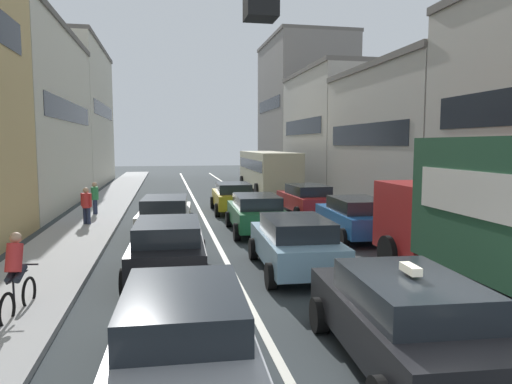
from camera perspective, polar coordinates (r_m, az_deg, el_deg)
name	(u,v)px	position (r m, az deg, el deg)	size (l,w,h in m)	color
sidewalk_left	(103,208)	(25.95, -18.20, -1.88)	(2.60, 64.00, 0.14)	#9C9C9C
lane_stripe_left	(198,207)	(25.81, -7.11, -1.82)	(0.16, 60.00, 0.01)	silver
lane_stripe_right	(259,205)	(26.25, 0.31, -1.64)	(0.16, 60.00, 0.01)	silver
building_row_right	(365,120)	(32.69, 13.18, 8.52)	(7.20, 43.90, 13.35)	gray
traffic_light_pole	(35,97)	(4.32, -25.41, 10.41)	(3.58, 0.38, 5.50)	#2D2D33
removalist_box_truck	(508,213)	(11.21, 28.45, -2.32)	(2.80, 7.74, 3.58)	#A51E1E
taxi_centre_lane_front	(404,318)	(7.69, 17.68, -14.45)	(2.27, 4.40, 1.66)	black
sedan_left_lane_front	(183,335)	(6.85, -8.86, -16.84)	(2.19, 4.36, 1.49)	gray
sedan_centre_lane_second	(295,243)	(12.64, 4.80, -6.19)	(2.21, 4.37, 1.49)	#759EB7
wagon_left_lane_second	(168,247)	(12.33, -10.72, -6.58)	(2.17, 4.35, 1.49)	black
hatchback_centre_lane_third	(256,212)	(18.09, 0.00, -2.52)	(2.17, 4.35, 1.49)	#19592D
sedan_left_lane_third	(165,215)	(17.74, -11.02, -2.79)	(2.29, 4.41, 1.49)	beige
coupe_centre_lane_fourth	(233,196)	(23.62, -2.84, -0.55)	(2.15, 4.34, 1.49)	#B29319
sedan_right_lane_behind_truck	(355,217)	(17.44, 12.07, -2.96)	(2.23, 4.38, 1.49)	#194C8C
wagon_right_lane_far	(307,199)	(22.67, 6.22, -0.85)	(2.19, 4.36, 1.49)	#A51E1E
bus_mid_queue_primary	(267,168)	(32.54, 1.41, 2.91)	(3.02, 10.57, 2.90)	#BFB793
cyclist_on_sidewalk	(16,277)	(10.40, -27.23, -9.17)	(0.50, 1.73, 1.72)	black
pedestrian_near_kerb	(95,197)	(23.32, -19.10, -0.58)	(0.34, 0.54, 1.66)	#262D47
pedestrian_mid_sidewalk	(86,205)	(20.47, -20.02, -1.47)	(0.47, 0.34, 1.66)	#262D47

